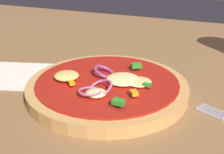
% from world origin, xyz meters
% --- Properties ---
extents(dining_table, '(1.42, 1.03, 0.03)m').
position_xyz_m(dining_table, '(0.00, 0.00, 0.01)').
color(dining_table, brown).
rests_on(dining_table, ground).
extents(pizza, '(0.25, 0.25, 0.04)m').
position_xyz_m(pizza, '(-0.01, -0.04, 0.04)').
color(pizza, tan).
rests_on(pizza, dining_table).
extents(napkin, '(0.17, 0.15, 0.00)m').
position_xyz_m(napkin, '(-0.20, -0.04, 0.03)').
color(napkin, silver).
rests_on(napkin, dining_table).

